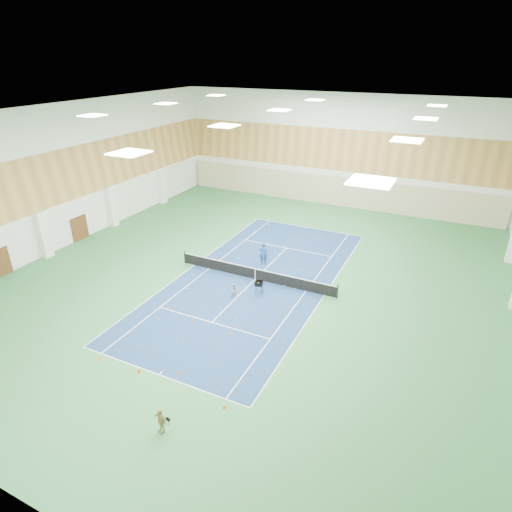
# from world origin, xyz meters

# --- Properties ---
(ground) EXTENTS (40.00, 40.00, 0.00)m
(ground) POSITION_xyz_m (0.00, 0.00, 0.00)
(ground) COLOR #2F6E3C
(ground) RESTS_ON ground
(room_shell) EXTENTS (36.00, 40.00, 12.00)m
(room_shell) POSITION_xyz_m (0.00, 0.00, 6.00)
(room_shell) COLOR white
(room_shell) RESTS_ON ground
(wood_cladding) EXTENTS (36.00, 40.00, 8.00)m
(wood_cladding) POSITION_xyz_m (0.00, 0.00, 8.00)
(wood_cladding) COLOR tan
(wood_cladding) RESTS_ON room_shell
(ceiling_light_grid) EXTENTS (21.40, 25.40, 0.06)m
(ceiling_light_grid) POSITION_xyz_m (0.00, 0.00, 11.92)
(ceiling_light_grid) COLOR white
(ceiling_light_grid) RESTS_ON room_shell
(court_surface) EXTENTS (10.97, 23.77, 0.01)m
(court_surface) POSITION_xyz_m (0.00, 0.00, 0.01)
(court_surface) COLOR navy
(court_surface) RESTS_ON ground
(tennis_balls_scatter) EXTENTS (10.57, 22.77, 0.07)m
(tennis_balls_scatter) POSITION_xyz_m (0.00, 0.00, 0.05)
(tennis_balls_scatter) COLOR #CCE627
(tennis_balls_scatter) RESTS_ON ground
(tennis_net) EXTENTS (12.80, 0.10, 1.10)m
(tennis_net) POSITION_xyz_m (0.00, 0.00, 0.55)
(tennis_net) COLOR black
(tennis_net) RESTS_ON ground
(back_curtain) EXTENTS (35.40, 0.16, 3.20)m
(back_curtain) POSITION_xyz_m (0.00, 19.75, 1.60)
(back_curtain) COLOR #C6B793
(back_curtain) RESTS_ON ground
(door_left_b) EXTENTS (0.08, 1.80, 2.20)m
(door_left_b) POSITION_xyz_m (-17.92, 0.00, 1.10)
(door_left_b) COLOR #593319
(door_left_b) RESTS_ON ground
(coach) EXTENTS (0.81, 0.66, 1.90)m
(coach) POSITION_xyz_m (-0.58, 2.73, 0.95)
(coach) COLOR #204896
(coach) RESTS_ON ground
(child_court) EXTENTS (0.61, 0.58, 1.00)m
(child_court) POSITION_xyz_m (-0.22, -2.91, 0.50)
(child_court) COLOR #96959D
(child_court) RESTS_ON ground
(child_apron) EXTENTS (0.81, 0.46, 1.31)m
(child_apron) POSITION_xyz_m (2.46, -14.89, 0.65)
(child_apron) COLOR tan
(child_apron) RESTS_ON ground
(ball_cart) EXTENTS (0.68, 0.68, 0.97)m
(ball_cart) POSITION_xyz_m (1.14, -1.73, 0.49)
(ball_cart) COLOR black
(ball_cart) RESTS_ON ground
(cone_svc_a) EXTENTS (0.21, 0.21, 0.23)m
(cone_svc_a) POSITION_xyz_m (-3.48, -6.10, 0.11)
(cone_svc_a) COLOR #E34B0B
(cone_svc_a) RESTS_ON ground
(cone_svc_b) EXTENTS (0.19, 0.19, 0.21)m
(cone_svc_b) POSITION_xyz_m (-1.23, -6.81, 0.10)
(cone_svc_b) COLOR #D8500B
(cone_svc_b) RESTS_ON ground
(cone_svc_c) EXTENTS (0.17, 0.17, 0.19)m
(cone_svc_c) POSITION_xyz_m (1.70, -6.94, 0.09)
(cone_svc_c) COLOR orange
(cone_svc_c) RESTS_ON ground
(cone_svc_d) EXTENTS (0.17, 0.17, 0.19)m
(cone_svc_d) POSITION_xyz_m (3.73, -5.86, 0.09)
(cone_svc_d) COLOR #E7490C
(cone_svc_d) RESTS_ON ground
(cone_base_a) EXTENTS (0.22, 0.22, 0.24)m
(cone_base_a) POSITION_xyz_m (-3.79, -12.35, 0.12)
(cone_base_a) COLOR orange
(cone_base_a) RESTS_ON ground
(cone_base_b) EXTENTS (0.19, 0.19, 0.21)m
(cone_base_b) POSITION_xyz_m (-1.12, -12.17, 0.11)
(cone_base_b) COLOR #E4400C
(cone_base_b) RESTS_ON ground
(cone_base_c) EXTENTS (0.18, 0.18, 0.20)m
(cone_base_c) POSITION_xyz_m (0.88, -11.35, 0.10)
(cone_base_c) COLOR #FF590D
(cone_base_c) RESTS_ON ground
(cone_base_d) EXTENTS (0.21, 0.21, 0.23)m
(cone_base_d) POSITION_xyz_m (4.34, -12.42, 0.11)
(cone_base_d) COLOR #E5570C
(cone_base_d) RESTS_ON ground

